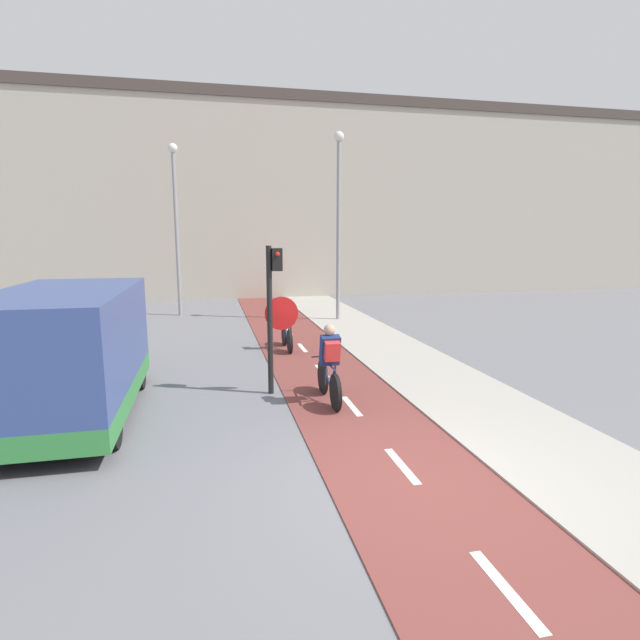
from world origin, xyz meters
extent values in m
plane|color=slate|center=(0.00, 0.00, 0.00)|extent=(120.00, 120.00, 0.00)
cube|color=brown|center=(0.00, 0.00, 0.01)|extent=(2.28, 60.00, 0.02)
cube|color=white|center=(0.00, -2.00, 0.02)|extent=(0.12, 1.10, 0.00)
cube|color=white|center=(0.00, 0.50, 0.02)|extent=(0.12, 1.10, 0.00)
cube|color=white|center=(0.00, 3.00, 0.02)|extent=(0.12, 1.10, 0.00)
cube|color=white|center=(0.00, 5.50, 0.02)|extent=(0.12, 1.10, 0.00)
cube|color=white|center=(0.00, 8.00, 0.02)|extent=(0.12, 1.10, 0.00)
cube|color=white|center=(0.00, 10.50, 0.02)|extent=(0.12, 1.10, 0.00)
cube|color=#A8A399|center=(2.34, 0.00, 0.03)|extent=(2.40, 60.00, 0.05)
cube|color=#B2A899|center=(0.00, 22.10, 4.80)|extent=(60.00, 5.00, 9.60)
cube|color=#473D38|center=(0.00, 22.10, 9.85)|extent=(60.00, 5.20, 0.50)
cylinder|color=black|center=(-1.36, 4.15, 1.48)|extent=(0.11, 0.11, 2.97)
cube|color=black|center=(-1.21, 4.15, 2.70)|extent=(0.20, 0.20, 0.44)
sphere|color=red|center=(-1.21, 4.04, 2.81)|extent=(0.09, 0.09, 0.09)
cone|color=red|center=(-1.13, 4.14, 1.63)|extent=(0.67, 0.01, 0.67)
cone|color=silver|center=(-1.13, 4.15, 1.63)|extent=(0.60, 0.02, 0.60)
cylinder|color=gray|center=(-3.68, 14.92, 3.16)|extent=(0.14, 0.14, 6.32)
sphere|color=silver|center=(-3.68, 14.92, 6.43)|extent=(0.36, 0.36, 0.36)
cylinder|color=gray|center=(2.18, 12.39, 3.26)|extent=(0.14, 0.14, 6.52)
sphere|color=silver|center=(2.18, 12.39, 6.62)|extent=(0.36, 0.36, 0.36)
cylinder|color=black|center=(-0.34, 2.88, 0.34)|extent=(0.07, 0.68, 0.68)
cylinder|color=black|center=(-0.34, 3.92, 0.34)|extent=(0.07, 0.68, 0.68)
cylinder|color=navy|center=(-0.34, 3.60, 0.52)|extent=(0.04, 0.67, 0.42)
cylinder|color=navy|center=(-0.34, 3.12, 0.54)|extent=(0.04, 0.35, 0.45)
cylinder|color=navy|center=(-0.34, 3.44, 0.73)|extent=(0.04, 0.97, 0.07)
cylinder|color=navy|center=(-0.34, 3.08, 0.33)|extent=(0.04, 0.40, 0.05)
cylinder|color=black|center=(-0.34, 3.92, 0.77)|extent=(0.46, 0.03, 0.03)
cube|color=navy|center=(-0.34, 3.33, 1.03)|extent=(0.36, 0.31, 0.59)
sphere|color=tan|center=(-0.34, 3.37, 1.41)|extent=(0.22, 0.22, 0.22)
cylinder|color=#232328|center=(-0.44, 3.29, 0.59)|extent=(0.04, 0.07, 0.43)
cylinder|color=#232328|center=(-0.24, 3.29, 0.59)|extent=(0.04, 0.07, 0.43)
cube|color=red|center=(-0.34, 3.15, 1.05)|extent=(0.28, 0.23, 0.39)
cylinder|color=black|center=(-0.44, 7.49, 0.33)|extent=(0.07, 0.66, 0.66)
cylinder|color=black|center=(-0.44, 8.50, 0.33)|extent=(0.07, 0.66, 0.66)
cylinder|color=navy|center=(-0.44, 8.19, 0.50)|extent=(0.04, 0.64, 0.41)
cylinder|color=navy|center=(-0.44, 7.72, 0.52)|extent=(0.04, 0.33, 0.43)
cylinder|color=navy|center=(-0.44, 8.04, 0.71)|extent=(0.04, 0.93, 0.07)
cylinder|color=navy|center=(-0.44, 7.68, 0.32)|extent=(0.04, 0.38, 0.05)
cylinder|color=black|center=(-0.44, 8.50, 0.74)|extent=(0.46, 0.03, 0.03)
cube|color=#235B33|center=(-0.44, 7.92, 1.00)|extent=(0.36, 0.31, 0.59)
sphere|color=tan|center=(-0.44, 7.96, 1.38)|extent=(0.22, 0.22, 0.22)
cylinder|color=#232328|center=(-0.54, 7.89, 0.57)|extent=(0.04, 0.07, 0.41)
cylinder|color=#232328|center=(-0.34, 7.89, 0.57)|extent=(0.04, 0.07, 0.41)
cube|color=#334784|center=(-4.95, 3.55, 1.25)|extent=(2.11, 4.67, 2.01)
cube|color=#33843D|center=(-4.95, 3.55, 0.42)|extent=(2.12, 4.68, 0.36)
cube|color=black|center=(-4.95, 5.87, 1.60)|extent=(1.90, 0.04, 0.70)
cylinder|color=black|center=(-5.90, 5.07, 0.35)|extent=(0.18, 0.70, 0.70)
cylinder|color=black|center=(-4.00, 5.07, 0.35)|extent=(0.18, 0.70, 0.70)
cylinder|color=black|center=(-4.00, 2.03, 0.35)|extent=(0.18, 0.70, 0.70)
camera|label=1|loc=(-2.51, -5.55, 3.16)|focal=28.00mm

